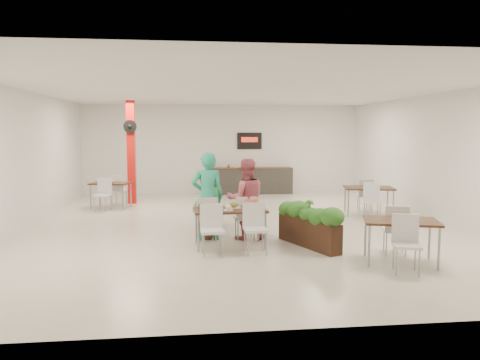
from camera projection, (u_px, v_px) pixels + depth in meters
name	position (u px, v px, depth m)	size (l,w,h in m)	color
ground	(241.00, 225.00, 11.29)	(12.00, 12.00, 0.00)	beige
room_shell	(241.00, 142.00, 11.08)	(10.10, 12.10, 3.22)	white
red_column	(131.00, 151.00, 14.53)	(0.40, 0.41, 3.20)	red
service_counter	(250.00, 180.00, 16.94)	(3.00, 0.64, 2.20)	#2A2725
main_table	(229.00, 215.00, 9.12)	(1.43, 1.67, 0.92)	#321F10
diner_man	(208.00, 196.00, 9.70)	(0.67, 0.44, 1.83)	#28AD85
diner_woman	(246.00, 199.00, 9.79)	(0.82, 0.64, 1.69)	#CF5C6C
planter_left	(209.00, 208.00, 10.61)	(0.68, 1.95, 1.03)	black
planter_right	(309.00, 222.00, 9.16)	(0.93, 1.68, 0.93)	black
side_table_a	(111.00, 187.00, 13.79)	(1.26, 1.67, 0.92)	#321F10
side_table_b	(369.00, 191.00, 12.65)	(1.43, 1.67, 0.92)	#321F10
side_table_c	(401.00, 227.00, 8.00)	(1.40, 1.67, 0.92)	#321F10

